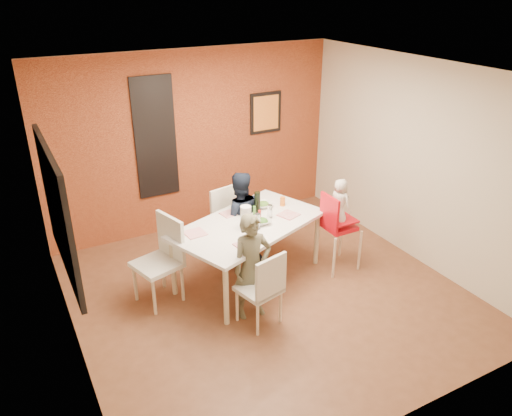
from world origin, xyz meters
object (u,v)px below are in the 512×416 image
high_chair (336,224)px  chair_left (163,255)px  chair_far (230,219)px  child_near (252,267)px  wine_bottle (257,203)px  paper_towel_roll (246,217)px  toddler (340,203)px  dining_table (248,228)px  chair_near (264,286)px  child_far (239,219)px

high_chair → chair_left: bearing=79.6°
chair_far → child_near: bearing=-118.1°
chair_far → wine_bottle: size_ratio=3.37×
chair_far → wine_bottle: (0.18, -0.46, 0.39)m
chair_left → wine_bottle: (1.33, 0.10, 0.35)m
paper_towel_roll → chair_left: bearing=168.3°
high_chair → toddler: toddler is taller
dining_table → chair_left: 1.11m
child_near → chair_near: bearing=-81.5°
child_far → dining_table: bearing=94.4°
dining_table → chair_near: bearing=-107.8°
child_far → wine_bottle: bearing=141.3°
chair_left → high_chair: bearing=63.5°
high_chair → child_near: 1.51m
dining_table → chair_left: size_ratio=2.05×
toddler → paper_towel_roll: toddler is taller
chair_far → paper_towel_roll: size_ratio=3.38×
chair_far → high_chair: 1.45m
dining_table → child_far: size_ratio=1.65×
chair_far → chair_left: (-1.15, -0.56, 0.04)m
child_near → toddler: (1.49, 0.39, 0.32)m
chair_far → toddler: size_ratio=1.55×
dining_table → high_chair: size_ratio=2.03×
chair_far → high_chair: size_ratio=0.92×
child_far → toddler: size_ratio=2.07×
dining_table → chair_far: (0.06, 0.66, -0.18)m
dining_table → wine_bottle: size_ratio=7.40×
chair_near → chair_left: 1.31m
chair_far → child_far: (0.02, -0.25, 0.11)m
toddler → paper_towel_roll: (-1.26, 0.20, -0.00)m
chair_near → child_near: (-0.02, 0.24, 0.12)m
paper_towel_roll → toddler: bearing=-9.0°
dining_table → chair_left: chair_left is taller
dining_table → paper_towel_roll: size_ratio=7.43×
dining_table → child_far: bearing=79.7°
chair_near → high_chair: bearing=-169.9°
dining_table → toddler: toddler is taller
toddler → chair_left: bearing=65.6°
chair_left → paper_towel_roll: size_ratio=3.63×
high_chair → toddler: 0.31m
high_chair → wine_bottle: bearing=60.5°
dining_table → high_chair: bearing=-15.3°
dining_table → wine_bottle: 0.38m
chair_far → child_far: child_far is taller
chair_left → child_far: size_ratio=0.81×
dining_table → child_near: size_ratio=1.71×
chair_far → paper_towel_roll: paper_towel_roll is taller
chair_near → paper_towel_roll: bearing=-117.9°
paper_towel_roll → child_near: bearing=-111.3°
chair_left → high_chair: high_chair is taller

